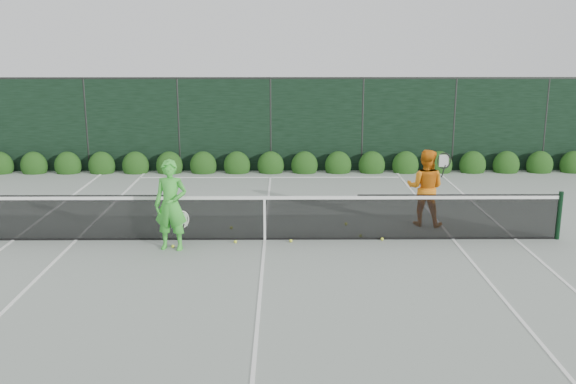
{
  "coord_description": "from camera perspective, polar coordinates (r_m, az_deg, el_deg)",
  "views": [
    {
      "loc": [
        0.4,
        -13.36,
        4.3
      ],
      "look_at": [
        0.51,
        0.3,
        1.0
      ],
      "focal_mm": 40.0,
      "sensor_mm": 36.0,
      "label": 1
    }
  ],
  "objects": [
    {
      "name": "windscreen_fence",
      "position": [
        11.01,
        -2.52,
        -1.08
      ],
      "size": [
        32.0,
        21.07,
        3.06
      ],
      "color": "black",
      "rests_on": "ground"
    },
    {
      "name": "hedge_row",
      "position": [
        20.91,
        -1.55,
        2.37
      ],
      "size": [
        31.66,
        0.65,
        0.94
      ],
      "color": "#173C10",
      "rests_on": "ground"
    },
    {
      "name": "player_man",
      "position": [
        15.23,
        12.11,
        0.38
      ],
      "size": [
        1.05,
        0.94,
        1.8
      ],
      "rotation": [
        0.0,
        0.0,
        2.8
      ],
      "color": "orange",
      "rests_on": "ground"
    },
    {
      "name": "court_lines",
      "position": [
        14.03,
        -2.07,
        -4.24
      ],
      "size": [
        11.03,
        23.83,
        0.01
      ],
      "color": "white",
      "rests_on": "ground"
    },
    {
      "name": "tennis_balls",
      "position": [
        14.17,
        0.13,
        -3.94
      ],
      "size": [
        4.54,
        1.71,
        0.07
      ],
      "color": "#E9F636",
      "rests_on": "ground"
    },
    {
      "name": "tennis_net",
      "position": [
        13.88,
        -2.19,
        -2.18
      ],
      "size": [
        12.9,
        0.1,
        1.07
      ],
      "color": "black",
      "rests_on": "ground"
    },
    {
      "name": "player_woman",
      "position": [
        13.39,
        -10.36,
        -1.16
      ],
      "size": [
        0.75,
        0.55,
        1.89
      ],
      "rotation": [
        0.0,
        0.0,
        -0.15
      ],
      "color": "green",
      "rests_on": "ground"
    },
    {
      "name": "ground",
      "position": [
        14.04,
        -2.07,
        -4.26
      ],
      "size": [
        80.0,
        80.0,
        0.0
      ],
      "primitive_type": "plane",
      "color": "gray",
      "rests_on": "ground"
    }
  ]
}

